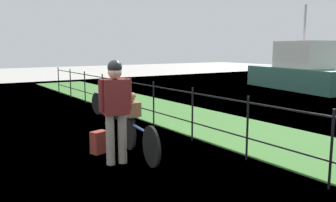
{
  "coord_description": "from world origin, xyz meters",
  "views": [
    {
      "loc": [
        5.58,
        -2.21,
        1.87
      ],
      "look_at": [
        0.19,
        1.37,
        0.9
      ],
      "focal_mm": 38.05,
      "sensor_mm": 36.0,
      "label": 1
    }
  ],
  "objects_px": {
    "terrier_dog": "(131,98)",
    "bicycle_parked": "(107,105)",
    "cyclist_person": "(116,103)",
    "backpack_on_paving": "(99,142)",
    "wooden_crate": "(131,109)",
    "bicycle_main": "(139,137)",
    "moored_boat_mid": "(302,72)"
  },
  "relations": [
    {
      "from": "bicycle_parked",
      "to": "backpack_on_paving",
      "type": "bearing_deg",
      "value": -26.43
    },
    {
      "from": "cyclist_person",
      "to": "backpack_on_paving",
      "type": "relative_size",
      "value": 4.21
    },
    {
      "from": "wooden_crate",
      "to": "moored_boat_mid",
      "type": "bearing_deg",
      "value": 112.07
    },
    {
      "from": "cyclist_person",
      "to": "wooden_crate",
      "type": "bearing_deg",
      "value": 133.22
    },
    {
      "from": "moored_boat_mid",
      "to": "terrier_dog",
      "type": "bearing_deg",
      "value": -67.83
    },
    {
      "from": "bicycle_parked",
      "to": "cyclist_person",
      "type": "bearing_deg",
      "value": -21.86
    },
    {
      "from": "bicycle_main",
      "to": "wooden_crate",
      "type": "height_order",
      "value": "wooden_crate"
    },
    {
      "from": "terrier_dog",
      "to": "cyclist_person",
      "type": "relative_size",
      "value": 0.19
    },
    {
      "from": "wooden_crate",
      "to": "bicycle_parked",
      "type": "height_order",
      "value": "wooden_crate"
    },
    {
      "from": "backpack_on_paving",
      "to": "moored_boat_mid",
      "type": "relative_size",
      "value": 0.07
    },
    {
      "from": "bicycle_main",
      "to": "terrier_dog",
      "type": "distance_m",
      "value": 0.74
    },
    {
      "from": "cyclist_person",
      "to": "moored_boat_mid",
      "type": "bearing_deg",
      "value": 113.25
    },
    {
      "from": "terrier_dog",
      "to": "backpack_on_paving",
      "type": "xyz_separation_m",
      "value": [
        -0.24,
        -0.53,
        -0.79
      ]
    },
    {
      "from": "bicycle_main",
      "to": "bicycle_parked",
      "type": "bearing_deg",
      "value": 164.2
    },
    {
      "from": "bicycle_main",
      "to": "moored_boat_mid",
      "type": "bearing_deg",
      "value": 113.68
    },
    {
      "from": "wooden_crate",
      "to": "backpack_on_paving",
      "type": "bearing_deg",
      "value": -111.57
    },
    {
      "from": "backpack_on_paving",
      "to": "moored_boat_mid",
      "type": "xyz_separation_m",
      "value": [
        -4.32,
        11.72,
        0.59
      ]
    },
    {
      "from": "terrier_dog",
      "to": "bicycle_main",
      "type": "bearing_deg",
      "value": -8.64
    },
    {
      "from": "wooden_crate",
      "to": "terrier_dog",
      "type": "bearing_deg",
      "value": -8.64
    },
    {
      "from": "wooden_crate",
      "to": "cyclist_person",
      "type": "height_order",
      "value": "cyclist_person"
    },
    {
      "from": "backpack_on_paving",
      "to": "bicycle_parked",
      "type": "bearing_deg",
      "value": 44.94
    },
    {
      "from": "cyclist_person",
      "to": "moored_boat_mid",
      "type": "height_order",
      "value": "moored_boat_mid"
    },
    {
      "from": "wooden_crate",
      "to": "cyclist_person",
      "type": "xyz_separation_m",
      "value": [
        0.5,
        -0.53,
        0.21
      ]
    },
    {
      "from": "bicycle_main",
      "to": "cyclist_person",
      "type": "bearing_deg",
      "value": -77.98
    },
    {
      "from": "backpack_on_paving",
      "to": "bicycle_parked",
      "type": "relative_size",
      "value": 0.24
    },
    {
      "from": "terrier_dog",
      "to": "cyclist_person",
      "type": "xyz_separation_m",
      "value": [
        0.47,
        -0.53,
        0.01
      ]
    },
    {
      "from": "bicycle_main",
      "to": "wooden_crate",
      "type": "xyz_separation_m",
      "value": [
        -0.4,
        0.06,
        0.44
      ]
    },
    {
      "from": "terrier_dog",
      "to": "bicycle_parked",
      "type": "bearing_deg",
      "value": 163.4
    },
    {
      "from": "terrier_dog",
      "to": "wooden_crate",
      "type": "bearing_deg",
      "value": 171.36
    },
    {
      "from": "cyclist_person",
      "to": "bicycle_main",
      "type": "bearing_deg",
      "value": 102.02
    },
    {
      "from": "terrier_dog",
      "to": "bicycle_parked",
      "type": "distance_m",
      "value": 3.47
    },
    {
      "from": "wooden_crate",
      "to": "bicycle_main",
      "type": "bearing_deg",
      "value": -8.64
    }
  ]
}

